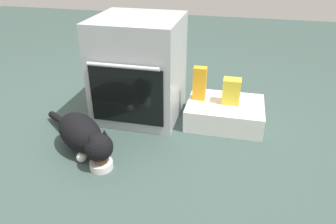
# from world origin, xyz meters

# --- Properties ---
(ground) EXTENTS (8.00, 8.00, 0.00)m
(ground) POSITION_xyz_m (0.00, 0.00, 0.00)
(ground) COLOR #384C47
(oven) EXTENTS (0.58, 0.61, 0.72)m
(oven) POSITION_xyz_m (0.04, 0.38, 0.36)
(oven) COLOR #B7BABF
(oven) RESTS_ON ground
(pantry_cabinet) EXTENTS (0.53, 0.41, 0.16)m
(pantry_cabinet) POSITION_xyz_m (0.67, 0.37, 0.08)
(pantry_cabinet) COLOR white
(pantry_cabinet) RESTS_ON ground
(food_bowl) EXTENTS (0.13, 0.13, 0.07)m
(food_bowl) POSITION_xyz_m (0.02, -0.31, 0.03)
(food_bowl) COLOR white
(food_bowl) RESTS_ON ground
(cat) EXTENTS (0.68, 0.54, 0.24)m
(cat) POSITION_xyz_m (-0.14, -0.19, 0.13)
(cat) COLOR black
(cat) RESTS_ON ground
(snack_bag) EXTENTS (0.12, 0.09, 0.18)m
(snack_bag) POSITION_xyz_m (0.70, 0.38, 0.25)
(snack_bag) COLOR yellow
(snack_bag) RESTS_ON pantry_cabinet
(juice_carton) EXTENTS (0.09, 0.06, 0.24)m
(juice_carton) POSITION_xyz_m (0.48, 0.40, 0.28)
(juice_carton) COLOR orange
(juice_carton) RESTS_ON pantry_cabinet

